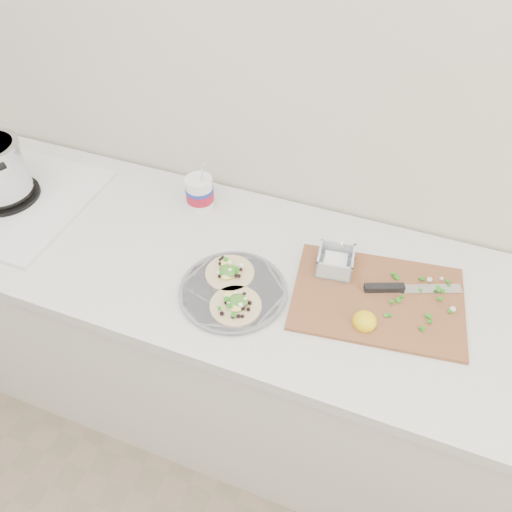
% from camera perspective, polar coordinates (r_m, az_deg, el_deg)
% --- Properties ---
extents(counter, '(2.44, 0.66, 0.90)m').
position_cam_1_polar(counter, '(1.85, -6.74, -8.69)').
color(counter, silver).
rests_on(counter, ground).
extents(taco_plate, '(0.30, 0.30, 0.04)m').
position_cam_1_polar(taco_plate, '(1.36, -2.69, -3.75)').
color(taco_plate, slate).
rests_on(taco_plate, counter).
extents(tub, '(0.09, 0.09, 0.20)m').
position_cam_1_polar(tub, '(1.61, -6.42, 7.52)').
color(tub, white).
rests_on(tub, counter).
extents(cutboard, '(0.49, 0.37, 0.07)m').
position_cam_1_polar(cutboard, '(1.39, 13.54, -4.03)').
color(cutboard, brown).
rests_on(cutboard, counter).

